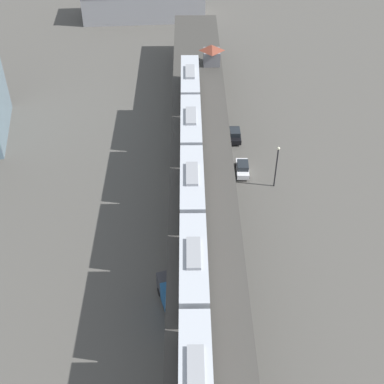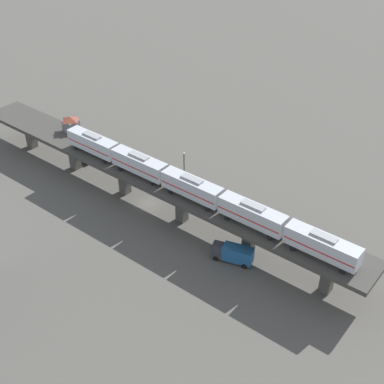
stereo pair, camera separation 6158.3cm
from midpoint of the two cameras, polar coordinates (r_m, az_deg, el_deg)
name	(u,v)px [view 2 (the right image)]	position (r m, az deg, el deg)	size (l,w,h in m)	color
ground_plane	(149,204)	(88.48, -18.26, -6.70)	(400.00, 400.00, 0.00)	#4C4944
elevated_viaduct	(148,178)	(84.53, -18.95, -3.57)	(23.29, 92.14, 7.26)	#393733
subway_train	(192,187)	(73.69, -14.99, -5.59)	(12.94, 62.02, 4.45)	#ADB2BA
signal_hut	(71,123)	(102.82, -26.08, 3.78)	(3.70, 3.70, 3.40)	slate
street_car_black	(126,168)	(98.47, -19.70, -1.60)	(2.45, 4.62, 1.89)	black
street_car_silver	(83,158)	(105.38, -24.21, -0.19)	(2.23, 4.53, 1.89)	#B7BABF
street_car_white	(159,181)	(92.32, -16.27, -3.54)	(2.60, 4.66, 1.89)	silver
delivery_truck	(233,253)	(72.08, -9.86, -14.89)	(3.12, 7.42, 3.20)	#333338
street_lamp	(184,164)	(90.28, -13.21, -1.42)	(0.44, 0.44, 6.94)	black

